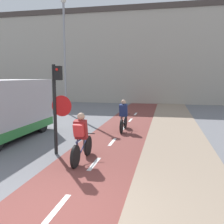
{
  "coord_description": "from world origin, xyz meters",
  "views": [
    {
      "loc": [
        1.97,
        -3.65,
        2.52
      ],
      "look_at": [
        0.0,
        5.43,
        1.2
      ],
      "focal_mm": 40.0,
      "sensor_mm": 36.0,
      "label": 1
    }
  ],
  "objects_px": {
    "cyclist_far": "(124,117)",
    "van": "(0,111)",
    "traffic_light_pole": "(57,99)",
    "street_lamp_far": "(65,45)",
    "cyclist_near": "(81,139)"
  },
  "relations": [
    {
      "from": "traffic_light_pole",
      "to": "cyclist_far",
      "type": "distance_m",
      "value": 4.34
    },
    {
      "from": "street_lamp_far",
      "to": "traffic_light_pole",
      "type": "bearing_deg",
      "value": -68.92
    },
    {
      "from": "cyclist_near",
      "to": "cyclist_far",
      "type": "relative_size",
      "value": 1.01
    },
    {
      "from": "cyclist_far",
      "to": "traffic_light_pole",
      "type": "bearing_deg",
      "value": -110.85
    },
    {
      "from": "cyclist_near",
      "to": "van",
      "type": "distance_m",
      "value": 4.48
    },
    {
      "from": "cyclist_near",
      "to": "cyclist_far",
      "type": "distance_m",
      "value": 4.51
    },
    {
      "from": "cyclist_far",
      "to": "van",
      "type": "relative_size",
      "value": 0.35
    },
    {
      "from": "street_lamp_far",
      "to": "cyclist_far",
      "type": "bearing_deg",
      "value": -45.26
    },
    {
      "from": "street_lamp_far",
      "to": "cyclist_near",
      "type": "height_order",
      "value": "street_lamp_far"
    },
    {
      "from": "cyclist_far",
      "to": "van",
      "type": "distance_m",
      "value": 5.28
    },
    {
      "from": "cyclist_near",
      "to": "street_lamp_far",
      "type": "bearing_deg",
      "value": 115.02
    },
    {
      "from": "street_lamp_far",
      "to": "van",
      "type": "distance_m",
      "value": 8.33
    },
    {
      "from": "street_lamp_far",
      "to": "cyclist_near",
      "type": "bearing_deg",
      "value": -64.98
    },
    {
      "from": "cyclist_far",
      "to": "street_lamp_far",
      "type": "bearing_deg",
      "value": 134.74
    },
    {
      "from": "van",
      "to": "cyclist_near",
      "type": "bearing_deg",
      "value": -24.6
    }
  ]
}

